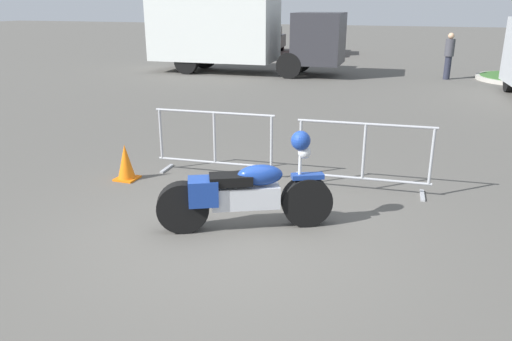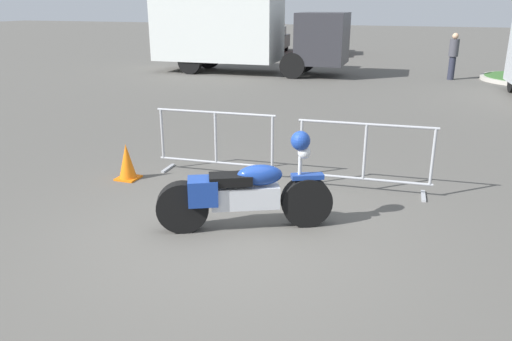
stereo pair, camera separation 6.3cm
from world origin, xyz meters
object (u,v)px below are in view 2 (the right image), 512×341
at_px(parked_car_black, 270,40).
at_px(pedestrian, 453,54).
at_px(crowd_barrier_near, 216,142).
at_px(parked_car_white, 224,39).
at_px(parked_car_maroon, 319,40).
at_px(box_truck, 239,31).
at_px(motorcycle, 245,193).
at_px(crowd_barrier_far, 365,157).
at_px(traffic_cone, 127,162).

relative_size(parked_car_black, pedestrian, 2.60).
relative_size(crowd_barrier_near, parked_car_white, 0.47).
relative_size(parked_car_maroon, pedestrian, 2.76).
bearing_deg(box_truck, motorcycle, -70.40).
height_order(parked_car_maroon, pedestrian, pedestrian).
xyz_separation_m(crowd_barrier_near, parked_car_black, (-5.76, 20.42, 0.17)).
bearing_deg(pedestrian, crowd_barrier_near, 113.91).
relative_size(crowd_barrier_far, parked_car_white, 0.47).
xyz_separation_m(motorcycle, box_truck, (-5.53, 13.82, 1.16)).
distance_m(motorcycle, crowd_barrier_far, 2.20).
relative_size(box_truck, pedestrian, 4.60).
xyz_separation_m(box_truck, traffic_cone, (3.06, -12.72, -1.35)).
distance_m(motorcycle, parked_car_black, 23.32).
xyz_separation_m(motorcycle, traffic_cone, (-2.48, 1.10, -0.19)).
bearing_deg(traffic_cone, parked_car_white, 109.04).
bearing_deg(parked_car_maroon, traffic_cone, 176.80).
distance_m(box_truck, traffic_cone, 13.15).
height_order(parked_car_white, parked_car_maroon, parked_car_maroon).
bearing_deg(crowd_barrier_far, parked_car_maroon, 104.71).
xyz_separation_m(parked_car_maroon, traffic_cone, (1.73, -21.39, -0.48)).
relative_size(parked_car_maroon, traffic_cone, 7.92).
xyz_separation_m(crowd_barrier_far, parked_car_white, (-10.97, 20.34, 0.16)).
bearing_deg(parked_car_white, crowd_barrier_near, -165.07).
height_order(motorcycle, traffic_cone, motorcycle).
distance_m(parked_car_maroon, pedestrian, 10.39).
bearing_deg(box_truck, parked_car_maroon, 79.08).
bearing_deg(parked_car_black, traffic_cone, -175.80).
distance_m(parked_car_white, pedestrian, 14.47).
bearing_deg(parked_car_maroon, crowd_barrier_far, -173.11).
relative_size(parked_car_white, pedestrian, 2.54).
distance_m(crowd_barrier_near, parked_car_white, 22.06).
distance_m(motorcycle, parked_car_maroon, 22.89).
relative_size(crowd_barrier_near, parked_car_maroon, 0.43).
xyz_separation_m(crowd_barrier_far, parked_car_maroon, (-5.43, 20.67, 0.22)).
xyz_separation_m(parked_car_white, pedestrian, (12.37, -7.50, 0.21)).
bearing_deg(crowd_barrier_near, pedestrian, 73.35).
distance_m(box_truck, parked_car_black, 8.59).
distance_m(parked_car_black, traffic_cone, 21.62).
bearing_deg(parked_car_maroon, motorcycle, -177.23).
bearing_deg(motorcycle, parked_car_black, 81.28).
height_order(crowd_barrier_far, traffic_cone, crowd_barrier_far).
bearing_deg(crowd_barrier_far, motorcycle, -123.69).
xyz_separation_m(parked_car_maroon, pedestrian, (6.83, -7.83, 0.15)).
distance_m(box_truck, parked_car_maroon, 8.82).
xyz_separation_m(crowd_barrier_near, parked_car_maroon, (-2.99, 20.67, 0.22)).
bearing_deg(box_truck, traffic_cone, -78.70).
bearing_deg(parked_car_black, box_truck, -178.10).
bearing_deg(parked_car_maroon, parked_car_white, 85.53).
distance_m(parked_car_white, parked_car_black, 2.77).
bearing_deg(motorcycle, traffic_cone, 129.83).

